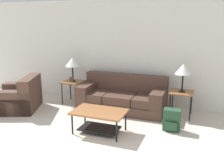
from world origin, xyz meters
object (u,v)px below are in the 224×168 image
Objects in this scene: side_table_right at (182,94)px; table_lamp_left at (72,63)px; coffee_table at (99,117)px; backpack at (172,120)px; armchair at (19,98)px; couch at (122,98)px; side_table_left at (73,84)px; table_lamp_right at (183,70)px.

side_table_right is 2.77m from table_lamp_left.
backpack is at bearing 24.28° from coffee_table.
armchair is at bearing -136.32° from table_lamp_left.
table_lamp_left is (-2.72, 0.00, 0.55)m from side_table_right.
couch reaches higher than backpack.
coffee_table is 2.10m from table_lamp_left.
table_lamp_right is at bearing 0.00° from side_table_left.
coffee_table is (-0.00, -1.37, 0.02)m from couch.
side_table_left is at bearing 43.68° from armchair.
coffee_table and backpack have the same top height.
armchair is 2.11× the size of table_lamp_left.
backpack is (2.64, -0.84, -0.85)m from table_lamp_left.
couch is at bearing -1.92° from table_lamp_left.
couch is at bearing 89.79° from coffee_table.
backpack is (1.28, -0.80, -0.09)m from couch.
coffee_table is 1.64× the size of table_lamp_left.
side_table_right is at bearing 0.00° from side_table_left.
coffee_table is 2.10m from table_lamp_right.
table_lamp_left is 2.72m from table_lamp_right.
side_table_left and side_table_right have the same top height.
backpack is (2.64, -0.84, -0.30)m from side_table_left.
armchair is 1.28× the size of coffee_table.
armchair is 2.25× the size of side_table_right.
coffee_table is (2.31, -0.50, 0.03)m from armchair.
side_table_left reaches higher than coffee_table.
table_lamp_left reaches higher than side_table_right.
coffee_table is at bearing -133.85° from side_table_right.
armchair is at bearing -136.32° from side_table_left.
armchair is 3.87m from table_lamp_right.
armchair is 2.11× the size of table_lamp_right.
table_lamp_right is at bearing 63.43° from side_table_right.
armchair reaches higher than coffee_table.
coffee_table is at bearing -46.37° from table_lamp_left.
table_lamp_right reaches higher than coffee_table.
couch is at bearing -178.08° from side_table_right.
armchair reaches higher than side_table_right.
couch is 1.37m from coffee_table.
side_table_right is at bearing -116.57° from table_lamp_right.
table_lamp_left is at bearing 180.00° from side_table_right.
side_table_right reaches higher than coffee_table.
coffee_table is 1.76× the size of side_table_right.
couch is at bearing -1.92° from side_table_left.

